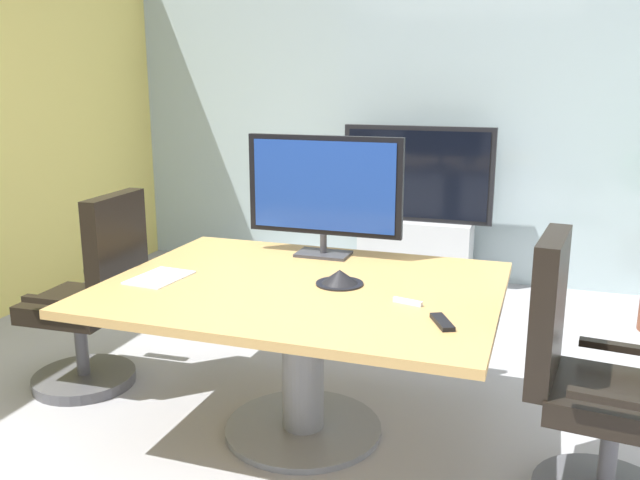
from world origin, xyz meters
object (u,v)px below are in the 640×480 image
Objects in this scene: conference_phone at (340,278)px; tv_monitor at (324,189)px; office_chair_right at (588,396)px; office_chair_left at (93,308)px; conference_table at (303,320)px; remote_control at (442,322)px; wall_display_unit at (416,233)px.

tv_monitor is at bearing 116.56° from conference_phone.
office_chair_left is at bearing 90.99° from office_chair_right.
office_chair_right is (2.50, -0.23, 0.00)m from office_chair_left.
conference_table is 1.64× the size of office_chair_right.
remote_control is (0.69, -0.32, 0.19)m from conference_table.
conference_table is at bearing 129.08° from remote_control.
conference_phone reaches higher than conference_table.
conference_phone is at bearing -63.44° from tv_monitor.
office_chair_left is 6.41× the size of remote_control.
tv_monitor is 3.82× the size of conference_phone.
tv_monitor reaches higher than office_chair_left.
office_chair_right is at bearing -65.62° from wall_display_unit.
wall_display_unit is at bearing 149.17° from office_chair_left.
conference_table is 0.75m from tv_monitor.
tv_monitor is (-0.07, 0.52, 0.54)m from conference_table.
office_chair_left and office_chair_right have the same top height.
conference_table is at bearing 83.18° from office_chair_left.
conference_phone is at bearing 86.61° from office_chair_right.
tv_monitor is at bearing 69.77° from office_chair_right.
conference_table is at bearing -82.26° from tv_monitor.
conference_table is 2.52m from wall_display_unit.
conference_phone is (1.42, -0.05, 0.33)m from office_chair_left.
remote_control is at bearing 75.52° from office_chair_left.
conference_table is 10.51× the size of remote_control.
conference_phone is at bearing 85.47° from office_chair_left.
conference_table is 1.26m from office_chair_left.
office_chair_left is at bearing -160.04° from tv_monitor.
wall_display_unit is 2.50m from conference_phone.
conference_table is at bearing 89.89° from office_chair_right.
conference_phone is at bearing 119.19° from remote_control.
conference_table is 1.64× the size of office_chair_left.
office_chair_right is 0.66m from remote_control.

